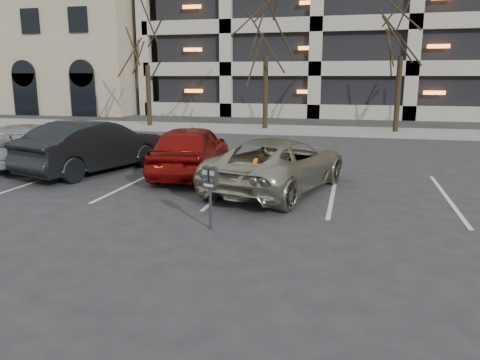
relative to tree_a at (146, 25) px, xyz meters
name	(u,v)px	position (x,y,z in m)	size (l,w,h in m)	color
ground	(265,212)	(10.00, -16.00, -5.81)	(140.00, 140.00, 0.00)	#28282B
sidewalk	(319,131)	(10.00, 0.00, -5.75)	(80.00, 4.00, 0.12)	gray
stall_lines	(231,186)	(8.60, -13.70, -5.80)	(16.90, 5.20, 0.00)	silver
office_building	(30,27)	(-18.00, 13.92, 1.68)	(26.00, 16.20, 15.00)	gray
tree_a	(146,25)	(0.00, 0.00, 0.00)	(3.54, 3.54, 8.04)	black
tree_b	(266,9)	(7.00, 0.00, 0.68)	(3.95, 3.95, 8.98)	black
tree_c	(404,6)	(14.00, 0.00, 0.59)	(3.89, 3.89, 8.85)	black
parking_meter	(210,182)	(9.16, -17.42, -4.85)	(0.34, 0.22, 1.25)	black
suv_silver	(278,164)	(9.95, -13.88, -5.11)	(3.64, 5.50, 1.41)	#A9A690
car_red	(191,150)	(7.06, -12.58, -5.03)	(1.85, 4.60, 1.57)	maroon
car_dark	(94,146)	(3.91, -12.79, -4.99)	(1.73, 4.97, 1.64)	black
car_silver	(29,144)	(1.05, -12.19, -5.11)	(1.97, 4.84, 1.40)	#A4A5AB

